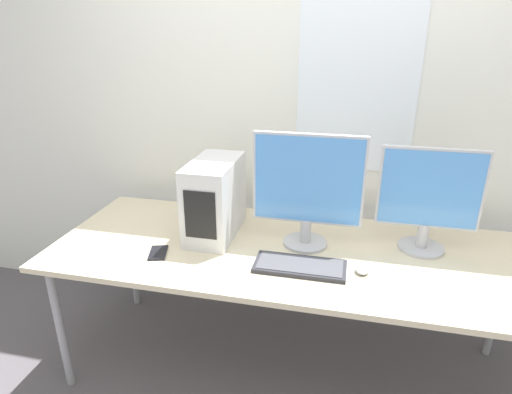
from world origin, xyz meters
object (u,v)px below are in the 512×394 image
at_px(pc_tower, 215,198).
at_px(monitor_main, 308,188).
at_px(monitor_right_near, 429,198).
at_px(mouse, 362,269).
at_px(cell_phone, 158,253).
at_px(keyboard, 300,266).

relative_size(pc_tower, monitor_main, 0.77).
distance_m(monitor_right_near, mouse, 0.47).
bearing_deg(monitor_main, mouse, -36.83).
xyz_separation_m(monitor_right_near, cell_phone, (-1.23, -0.33, -0.26)).
bearing_deg(monitor_right_near, cell_phone, -164.96).
bearing_deg(pc_tower, monitor_right_near, 3.22).
height_order(keyboard, mouse, mouse).
bearing_deg(pc_tower, keyboard, -27.88).
bearing_deg(monitor_main, cell_phone, -159.34).
bearing_deg(cell_phone, mouse, -13.68).
distance_m(keyboard, mouse, 0.27).
xyz_separation_m(pc_tower, keyboard, (0.48, -0.25, -0.19)).
bearing_deg(keyboard, cell_phone, -178.30).
xyz_separation_m(monitor_right_near, keyboard, (-0.55, -0.31, -0.26)).
relative_size(pc_tower, cell_phone, 2.84).
bearing_deg(monitor_main, keyboard, -88.80).
bearing_deg(monitor_main, pc_tower, 177.74).
height_order(pc_tower, monitor_right_near, monitor_right_near).
bearing_deg(monitor_right_near, mouse, -134.54).
distance_m(pc_tower, monitor_right_near, 1.03).
height_order(pc_tower, monitor_main, monitor_main).
distance_m(pc_tower, cell_phone, 0.39).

